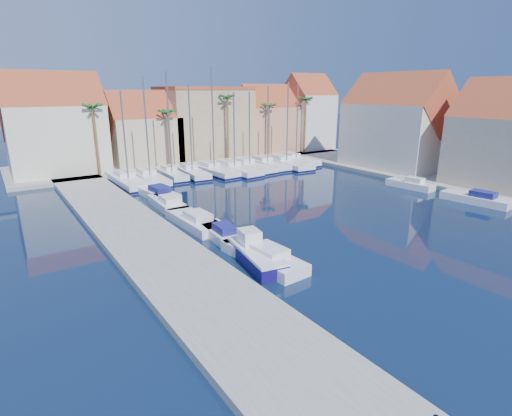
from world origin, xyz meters
The scene contains 33 objects.
ground centered at (0.00, 0.00, 0.00)m, with size 260.00×260.00×0.00m, color black.
quay_west centered at (-9.00, 13.50, 0.25)m, with size 6.00×77.00×0.50m, color gray.
shore_north centered at (10.00, 48.00, 0.25)m, with size 54.00×16.00×0.50m, color gray.
shore_east centered at (32.00, 15.00, 0.25)m, with size 12.00×60.00×0.50m, color gray.
fishing_boat centered at (-3.87, 7.49, 0.70)m, with size 2.98×6.23×2.09m.
motorboat_west_0 centered at (-3.37, 7.20, 0.51)m, with size 2.77×7.33×1.40m.
motorboat_west_1 centered at (-3.55, 12.75, 0.51)m, with size 2.29×5.89×1.40m.
motorboat_west_2 centered at (-3.92, 16.99, 0.51)m, with size 2.56×7.42×1.40m.
motorboat_west_3 centered at (-3.79, 23.41, 0.51)m, with size 2.55×6.93×1.40m.
motorboat_west_4 centered at (-3.09, 28.24, 0.51)m, with size 2.91×7.38×1.40m.
motorboat_east_0 centered at (24.01, 7.09, 0.51)m, with size 2.90×6.97×1.40m.
motorboat_east_1 centered at (24.01, 15.12, 0.51)m, with size 2.38×5.80×1.40m.
sailboat_0 centered at (-4.10, 36.19, 0.56)m, with size 2.93×10.71×11.43m.
sailboat_1 centered at (-1.25, 36.26, 0.59)m, with size 2.89×10.15×12.99m.
sailboat_2 centered at (1.98, 36.74, 0.65)m, with size 2.54×8.29×13.77m.
sailboat_3 centered at (4.85, 36.56, 0.59)m, with size 3.19×9.44×12.08m.
sailboat_4 centered at (8.05, 36.39, 0.60)m, with size 3.52×10.85×14.47m.
sailboat_5 centered at (10.90, 35.56, 0.56)m, with size 3.66×11.47×11.24m.
sailboat_6 centered at (13.89, 36.23, 0.56)m, with size 3.61×11.37×11.25m.
sailboat_7 centered at (17.14, 36.05, 0.57)m, with size 3.34×10.54×11.99m.
sailboat_8 centered at (20.25, 35.36, 0.56)m, with size 4.19×12.26×12.62m.
sailboat_9 centered at (23.00, 36.38, 0.58)m, with size 2.86×10.47×12.32m.
building_0 centered at (-10.00, 47.00, 6.52)m, with size 12.30×9.00×13.50m.
building_1 centered at (2.00, 47.00, 5.30)m, with size 10.30×8.00×11.00m.
building_2 centered at (13.00, 48.00, 6.26)m, with size 14.20×10.20×11.50m.
building_3 centered at (25.00, 47.00, 5.86)m, with size 10.30×8.00×12.00m.
building_4 centered at (34.00, 46.00, 6.97)m, with size 8.30×8.00×14.00m.
building_6 centered at (32.00, 24.00, 6.52)m, with size 9.00×14.30×13.50m.
palm_0 centered at (-6.00, 42.00, 9.08)m, with size 2.60×2.60×10.15m.
palm_1 centered at (4.00, 42.00, 8.14)m, with size 2.60×2.60×9.15m.
palm_2 centered at (14.00, 42.00, 10.02)m, with size 2.60×2.60×11.15m.
palm_3 centered at (22.00, 42.00, 8.61)m, with size 2.60×2.60×9.65m.
palm_4 centered at (30.00, 42.00, 9.55)m, with size 2.60×2.60×10.65m.
Camera 1 is at (-18.01, -13.60, 11.54)m, focal length 28.00 mm.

